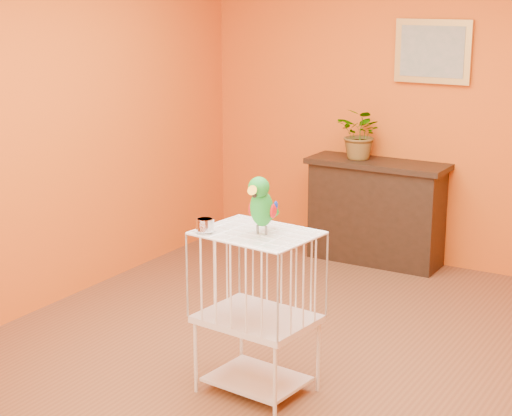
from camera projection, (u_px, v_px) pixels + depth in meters
The scene contains 8 objects.
ground at pixel (299, 358), 5.33m from camera, with size 4.50×4.50×0.00m, color brown.
room_shell at pixel (302, 105), 4.93m from camera, with size 4.50×4.50×4.50m.
console_cabinet at pixel (376, 212), 7.10m from camera, with size 1.16×0.42×0.86m.
potted_plant at pixel (360, 140), 7.02m from camera, with size 0.38×0.42×0.33m, color #26722D.
framed_picture at pixel (433, 51), 6.73m from camera, with size 0.62×0.04×0.50m.
birdcage at pixel (257, 311), 4.77m from camera, with size 0.66×0.53×0.95m.
feed_cup at pixel (205, 225), 4.66m from camera, with size 0.10×0.10×0.07m, color silver.
parrot at pixel (262, 204), 4.59m from camera, with size 0.16×0.29×0.32m.
Camera 1 is at (2.28, -4.37, 2.25)m, focal length 60.00 mm.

